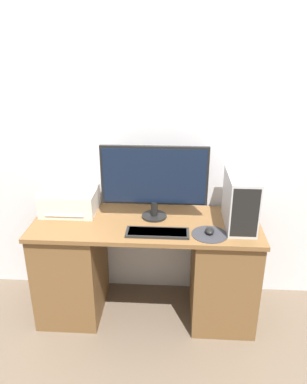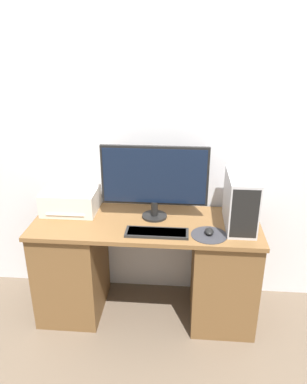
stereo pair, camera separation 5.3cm
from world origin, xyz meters
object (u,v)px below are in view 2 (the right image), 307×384
Objects in this scene: keyboard at (157,233)px; mouse at (209,231)px; computer_tower at (241,201)px; monitor at (155,178)px; printer at (71,200)px.

mouse is (0.34, 0.02, 0.01)m from keyboard.
keyboard is 1.01× the size of computer_tower.
mouse is (0.37, -0.22, -0.27)m from monitor.
mouse is at bearing -145.15° from computer_tower.
computer_tower is (0.58, -0.08, -0.12)m from monitor.
printer is at bearing 164.18° from mouse.
keyboard is 0.34m from mouse.
computer_tower is at bearing -6.60° from printer.
monitor is 0.38m from keyboard.
monitor reaches higher than keyboard.
printer is (-0.62, 0.06, -0.21)m from monitor.
computer_tower is at bearing -7.72° from monitor.
keyboard is 0.73m from printer.
keyboard is at bearing -81.70° from monitor.
monitor is 1.80× the size of computer_tower.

